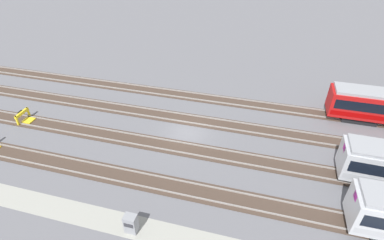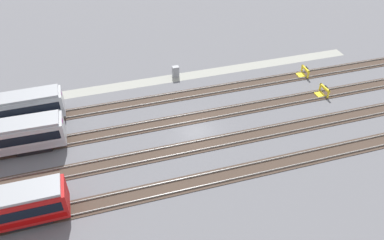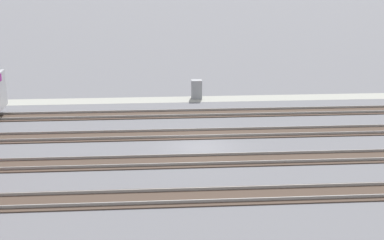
{
  "view_description": "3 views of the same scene",
  "coord_description": "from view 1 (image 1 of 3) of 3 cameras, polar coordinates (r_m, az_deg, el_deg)",
  "views": [
    {
      "loc": [
        7.0,
        -23.92,
        19.18
      ],
      "look_at": [
        0.56,
        0.0,
        1.8
      ],
      "focal_mm": 28.0,
      "sensor_mm": 36.0,
      "label": 1
    },
    {
      "loc": [
        9.84,
        31.44,
        27.77
      ],
      "look_at": [
        0.56,
        0.0,
        1.8
      ],
      "focal_mm": 35.0,
      "sensor_mm": 36.0,
      "label": 2
    },
    {
      "loc": [
        2.77,
        31.98,
        11.56
      ],
      "look_at": [
        0.56,
        0.0,
        1.8
      ],
      "focal_mm": 50.0,
      "sensor_mm": 36.0,
      "label": 3
    }
  ],
  "objects": [
    {
      "name": "ground_plane",
      "position": [
        31.45,
        -0.99,
        -2.53
      ],
      "size": [
        400.0,
        400.0,
        0.0
      ],
      "primitive_type": "plane",
      "color": "slate"
    },
    {
      "name": "service_walkway",
      "position": [
        23.67,
        -9.42,
        -19.78
      ],
      "size": [
        54.0,
        2.0,
        0.01
      ],
      "primitive_type": "cube",
      "color": "#9E9E93",
      "rests_on": "ground"
    },
    {
      "name": "rail_track_nearest",
      "position": [
        26.19,
        -5.56,
        -12.11
      ],
      "size": [
        90.0,
        2.24,
        0.21
      ],
      "color": "#47382D",
      "rests_on": "ground"
    },
    {
      "name": "rail_track_near_inner",
      "position": [
        29.57,
        -2.31,
        -5.3
      ],
      "size": [
        90.0,
        2.24,
        0.21
      ],
      "color": "#47382D",
      "rests_on": "ground"
    },
    {
      "name": "rail_track_middle",
      "position": [
        33.35,
        0.18,
        0.04
      ],
      "size": [
        90.0,
        2.24,
        0.21
      ],
      "color": "#47382D",
      "rests_on": "ground"
    },
    {
      "name": "rail_track_far_inner",
      "position": [
        37.42,
        2.15,
        4.27
      ],
      "size": [
        90.0,
        2.24,
        0.21
      ],
      "color": "#47382D",
      "rests_on": "ground"
    },
    {
      "name": "bumper_stop_near_inner_track",
      "position": [
        37.76,
        -29.22,
        0.49
      ],
      "size": [
        1.36,
        2.01,
        1.22
      ],
      "color": "yellow",
      "rests_on": "ground"
    },
    {
      "name": "electrical_cabinet",
      "position": [
        23.08,
        -11.56,
        -18.77
      ],
      "size": [
        0.9,
        0.73,
        1.6
      ],
      "color": "gray",
      "rests_on": "ground"
    }
  ]
}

